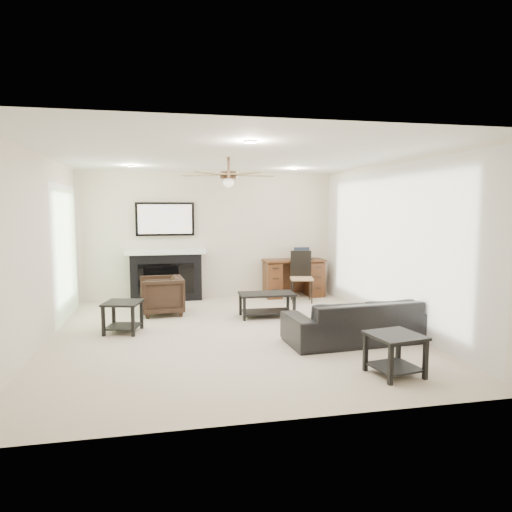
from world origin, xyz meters
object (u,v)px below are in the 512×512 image
at_px(desk, 293,278).
at_px(armchair, 162,295).
at_px(sofa, 359,320).
at_px(coffee_table, 267,305).
at_px(fireplace_unit, 166,252).

bearing_deg(desk, armchair, -157.94).
bearing_deg(desk, sofa, -90.50).
height_order(sofa, coffee_table, sofa).
xyz_separation_m(sofa, coffee_table, (-0.90, 1.60, -0.09)).
distance_m(armchair, desk, 2.84).
height_order(coffee_table, fireplace_unit, fireplace_unit).
height_order(sofa, armchair, armchair).
relative_size(sofa, fireplace_unit, 1.04).
bearing_deg(fireplace_unit, coffee_table, -46.54).
xyz_separation_m(sofa, armchair, (-2.60, 2.15, 0.03)).
xyz_separation_m(coffee_table, desk, (0.93, 1.62, 0.18)).
distance_m(sofa, fireplace_unit, 4.20).
relative_size(armchair, desk, 0.58).
bearing_deg(desk, coffee_table, -119.88).
bearing_deg(armchair, fireplace_unit, 170.96).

